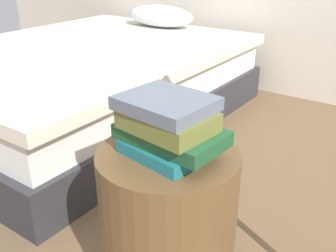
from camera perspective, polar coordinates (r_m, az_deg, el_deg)
name	(u,v)px	position (r m, az deg, el deg)	size (l,w,h in m)	color
bed	(89,81)	(2.56, -11.53, 6.48)	(1.54, 2.01, 0.62)	#2D2D33
side_table	(168,219)	(1.25, 0.00, -13.45)	(0.42, 0.42, 0.47)	brown
book_teal	(167,149)	(1.11, -0.09, -3.32)	(0.23, 0.18, 0.04)	#1E727F
book_forest	(171,135)	(1.10, 0.47, -1.27)	(0.30, 0.18, 0.04)	#1E512D
book_olive	(168,121)	(1.07, -0.03, 0.79)	(0.24, 0.18, 0.05)	olive
book_slate	(167,103)	(1.07, -0.20, 3.38)	(0.24, 0.20, 0.04)	slate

